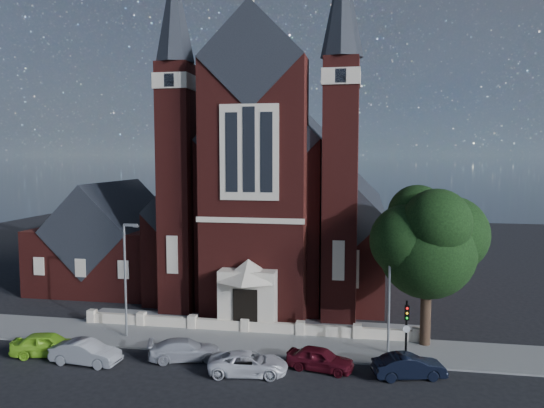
{
  "coord_description": "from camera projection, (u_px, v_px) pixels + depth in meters",
  "views": [
    {
      "loc": [
        8.49,
        -29.88,
        12.8
      ],
      "look_at": [
        0.97,
        12.0,
        8.87
      ],
      "focal_mm": 35.0,
      "sensor_mm": 36.0,
      "label": 1
    }
  ],
  "objects": [
    {
      "name": "forecourt_paving",
      "position": [
        251.0,
        324.0,
        40.29
      ],
      "size": [
        26.0,
        3.0,
        0.14
      ],
      "primitive_type": "cube",
      "color": "gray",
      "rests_on": "ground"
    },
    {
      "name": "pavement_strip",
      "position": [
        239.0,
        342.0,
        36.37
      ],
      "size": [
        60.0,
        5.0,
        0.12
      ],
      "primitive_type": "cube",
      "color": "gray",
      "rests_on": "ground"
    },
    {
      "name": "street_lamp_right",
      "position": [
        391.0,
        284.0,
        33.68
      ],
      "size": [
        1.16,
        0.22,
        8.09
      ],
      "color": "gray",
      "rests_on": "ground"
    },
    {
      "name": "car_white_suv",
      "position": [
        248.0,
        363.0,
        30.99
      ],
      "size": [
        4.89,
        2.71,
        1.29
      ],
      "primitive_type": "imported",
      "rotation": [
        0.0,
        0.0,
        1.69
      ],
      "color": "white",
      "rests_on": "ground"
    },
    {
      "name": "car_navy",
      "position": [
        409.0,
        366.0,
        30.47
      ],
      "size": [
        4.37,
        2.45,
        1.36
      ],
      "primitive_type": "imported",
      "rotation": [
        0.0,
        0.0,
        1.83
      ],
      "color": "black",
      "rests_on": "ground"
    },
    {
      "name": "car_silver_a",
      "position": [
        86.0,
        352.0,
        32.53
      ],
      "size": [
        4.45,
        1.84,
        1.43
      ],
      "primitive_type": "imported",
      "rotation": [
        0.0,
        0.0,
        1.5
      ],
      "color": "gray",
      "rests_on": "ground"
    },
    {
      "name": "forecourt_wall",
      "position": [
        245.0,
        332.0,
        38.33
      ],
      "size": [
        24.0,
        0.4,
        0.9
      ],
      "primitive_type": "cube",
      "color": "beige",
      "rests_on": "ground"
    },
    {
      "name": "church",
      "position": [
        282.0,
        201.0,
        53.69
      ],
      "size": [
        20.01,
        34.9,
        29.2
      ],
      "color": "#501915",
      "rests_on": "ground"
    },
    {
      "name": "ground",
      "position": [
        267.0,
        301.0,
        46.66
      ],
      "size": [
        120.0,
        120.0,
        0.0
      ],
      "primitive_type": "plane",
      "color": "black",
      "rests_on": "ground"
    },
    {
      "name": "car_silver_b",
      "position": [
        185.0,
        350.0,
        33.16
      ],
      "size": [
        4.87,
        3.16,
        1.31
      ],
      "primitive_type": "imported",
      "rotation": [
        0.0,
        0.0,
        1.89
      ],
      "color": "#ADADB5",
      "rests_on": "ground"
    },
    {
      "name": "car_dark_red",
      "position": [
        320.0,
        359.0,
        31.6
      ],
      "size": [
        4.29,
        2.46,
        1.38
      ],
      "primitive_type": "imported",
      "rotation": [
        0.0,
        0.0,
        1.35
      ],
      "color": "#520E19",
      "rests_on": "ground"
    },
    {
      "name": "parish_hall",
      "position": [
        113.0,
        245.0,
        52.05
      ],
      "size": [
        12.0,
        12.2,
        10.24
      ],
      "color": "#501915",
      "rests_on": "ground"
    },
    {
      "name": "street_lamp_left",
      "position": [
        126.0,
        273.0,
        36.85
      ],
      "size": [
        1.16,
        0.22,
        8.09
      ],
      "color": "gray",
      "rests_on": "ground"
    },
    {
      "name": "traffic_signal",
      "position": [
        407.0,
        324.0,
        32.16
      ],
      "size": [
        0.28,
        0.42,
        4.0
      ],
      "color": "black",
      "rests_on": "ground"
    },
    {
      "name": "street_tree",
      "position": [
        430.0,
        245.0,
        34.7
      ],
      "size": [
        6.4,
        6.6,
        10.7
      ],
      "color": "black",
      "rests_on": "ground"
    },
    {
      "name": "car_lime_van",
      "position": [
        48.0,
        344.0,
        33.86
      ],
      "size": [
        4.72,
        2.81,
        1.5
      ],
      "primitive_type": "imported",
      "rotation": [
        0.0,
        0.0,
        1.82
      ],
      "color": "#8FD52A",
      "rests_on": "ground"
    }
  ]
}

